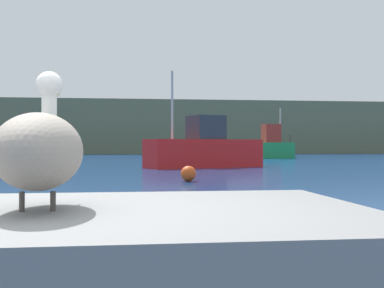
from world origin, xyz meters
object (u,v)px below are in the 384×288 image
Objects in this scene: pelican at (40,149)px; mooring_buoy at (188,174)px; fishing_boat_red at (205,149)px; fishing_boat_green at (265,147)px.

pelican reaches higher than mooring_buoy.
pelican is 2.45× the size of mooring_buoy.
fishing_boat_green is at bearing -137.31° from fishing_boat_red.
fishing_boat_red is 1.24× the size of fishing_boat_green.
fishing_boat_red is 12.87× the size of mooring_buoy.
mooring_buoy is at bearing -9.06° from pelican.
fishing_boat_red reaches higher than pelican.
mooring_buoy is (-10.21, -27.29, -0.76)m from fishing_boat_green.
fishing_boat_green is (8.09, 17.16, 0.05)m from fishing_boat_red.
fishing_boat_green is 29.15m from mooring_buoy.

